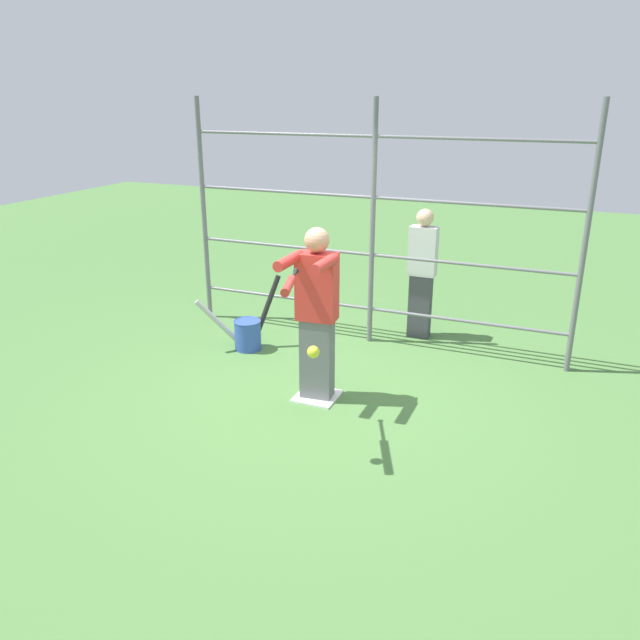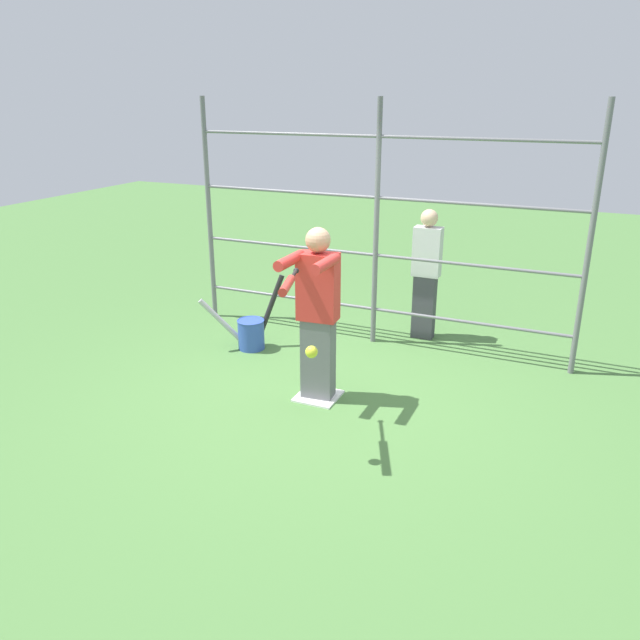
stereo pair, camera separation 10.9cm
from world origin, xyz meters
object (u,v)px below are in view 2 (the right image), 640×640
at_px(batter, 317,310).
at_px(baseball_bat_swinging, 288,283).
at_px(softball_in_flight, 311,352).
at_px(bat_bucket, 251,331).
at_px(bystander_behind_fence, 426,273).

xyz_separation_m(batter, baseball_bat_swinging, (-0.17, 0.92, 0.53)).
height_order(batter, softball_in_flight, batter).
xyz_separation_m(bat_bucket, bystander_behind_fence, (-1.72, -1.16, 0.60)).
height_order(batter, bystander_behind_fence, batter).
relative_size(batter, baseball_bat_swinging, 2.00).
bearing_deg(bystander_behind_fence, bat_bucket, 33.95).
distance_m(batter, softball_in_flight, 1.08).
height_order(softball_in_flight, bat_bucket, softball_in_flight).
bearing_deg(baseball_bat_swinging, bat_bucket, -51.60).
height_order(baseball_bat_swinging, softball_in_flight, baseball_bat_swinging).
relative_size(baseball_bat_swinging, bystander_behind_fence, 0.54).
height_order(batter, baseball_bat_swinging, batter).
bearing_deg(batter, softball_in_flight, 111.84).
xyz_separation_m(batter, bystander_behind_fence, (-0.51, -1.99, -0.10)).
bearing_deg(softball_in_flight, batter, -68.16).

